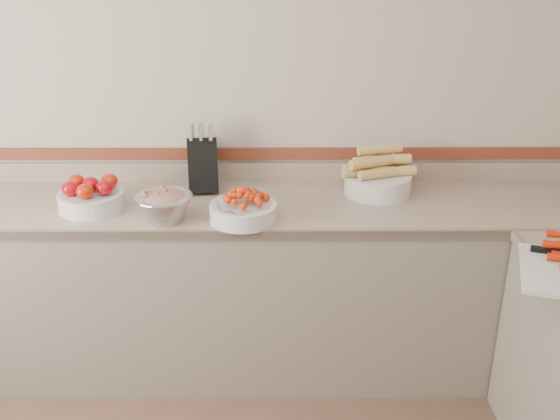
{
  "coord_description": "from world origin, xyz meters",
  "views": [
    {
      "loc": [
        0.34,
        -1.09,
        2.02
      ],
      "look_at": [
        0.35,
        1.35,
        1.0
      ],
      "focal_mm": 40.0,
      "sensor_mm": 36.0,
      "label": 1
    }
  ],
  "objects_px": {
    "tomato_bowl": "(91,196)",
    "knife_block": "(203,163)",
    "rhubarb_bowl": "(164,205)",
    "cherry_tomato_bowl": "(243,209)",
    "corn_bowl": "(378,178)"
  },
  "relations": [
    {
      "from": "cherry_tomato_bowl",
      "to": "knife_block",
      "type": "bearing_deg",
      "value": 119.79
    },
    {
      "from": "knife_block",
      "to": "tomato_bowl",
      "type": "distance_m",
      "value": 0.56
    },
    {
      "from": "corn_bowl",
      "to": "rhubarb_bowl",
      "type": "relative_size",
      "value": 1.42
    },
    {
      "from": "corn_bowl",
      "to": "rhubarb_bowl",
      "type": "distance_m",
      "value": 1.05
    },
    {
      "from": "tomato_bowl",
      "to": "rhubarb_bowl",
      "type": "bearing_deg",
      "value": -21.11
    },
    {
      "from": "cherry_tomato_bowl",
      "to": "corn_bowl",
      "type": "distance_m",
      "value": 0.73
    },
    {
      "from": "rhubarb_bowl",
      "to": "cherry_tomato_bowl",
      "type": "bearing_deg",
      "value": 0.18
    },
    {
      "from": "knife_block",
      "to": "tomato_bowl",
      "type": "height_order",
      "value": "knife_block"
    },
    {
      "from": "tomato_bowl",
      "to": "cherry_tomato_bowl",
      "type": "bearing_deg",
      "value": -11.06
    },
    {
      "from": "knife_block",
      "to": "cherry_tomato_bowl",
      "type": "xyz_separation_m",
      "value": [
        0.22,
        -0.38,
        -0.09
      ]
    },
    {
      "from": "tomato_bowl",
      "to": "knife_block",
      "type": "bearing_deg",
      "value": 25.58
    },
    {
      "from": "knife_block",
      "to": "corn_bowl",
      "type": "height_order",
      "value": "knife_block"
    },
    {
      "from": "cherry_tomato_bowl",
      "to": "tomato_bowl",
      "type": "bearing_deg",
      "value": 168.94
    },
    {
      "from": "knife_block",
      "to": "rhubarb_bowl",
      "type": "relative_size",
      "value": 1.37
    },
    {
      "from": "tomato_bowl",
      "to": "cherry_tomato_bowl",
      "type": "distance_m",
      "value": 0.73
    }
  ]
}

